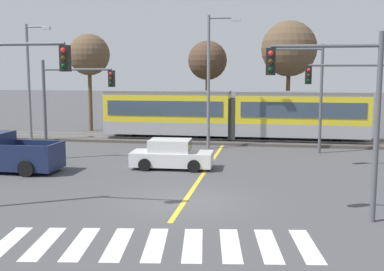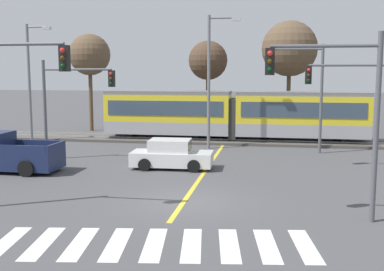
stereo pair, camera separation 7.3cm
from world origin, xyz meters
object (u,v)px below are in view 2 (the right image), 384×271
Objects in this scene: traffic_light_mid_right at (359,95)px; traffic_light_near_right at (339,98)px; traffic_light_far_right at (305,82)px; light_rail_tram at (234,113)px; sedan_crossing at (172,155)px; bare_tree_far_west at (90,55)px; traffic_light_near_left at (5,95)px; traffic_light_mid_left at (69,94)px; street_lamp_centre at (212,74)px; bare_tree_west at (208,61)px; pickup_truck at (5,155)px; street_lamp_west at (31,77)px; bare_tree_east at (290,49)px.

traffic_light_near_right reaches higher than traffic_light_mid_right.
traffic_light_far_right is 1.05× the size of traffic_light_near_right.
light_rail_tram is 3.18× the size of traffic_light_mid_right.
traffic_light_mid_right is (9.41, 1.25, 3.16)m from sedan_crossing.
bare_tree_far_west reaches higher than traffic_light_near_right.
traffic_light_near_left is at bearing -176.65° from traffic_light_near_right.
light_rail_tram is 10.44m from sedan_crossing.
street_lamp_centre is at bearing 36.37° from traffic_light_mid_left.
street_lamp_centre reaches higher than light_rail_tram.
traffic_light_near_right reaches higher than light_rail_tram.
traffic_light_far_right is at bearing -6.48° from street_lamp_centre.
light_rail_tram is 2.28× the size of bare_tree_far_west.
bare_tree_west is (-0.21, 15.34, 5.14)m from sedan_crossing.
traffic_light_mid_left is 0.66× the size of street_lamp_centre.
traffic_light_far_right reaches higher than light_rail_tram.
pickup_truck reaches higher than sedan_crossing.
street_lamp_west is (-11.52, 7.22, 3.94)m from sedan_crossing.
street_lamp_centre is (9.35, 8.88, 4.00)m from pickup_truck.
traffic_light_far_right is at bearing -40.61° from light_rail_tram.
traffic_light_mid_right is at bearing 7.57° from sedan_crossing.
traffic_light_near_right is at bearing -46.26° from sedan_crossing.
traffic_light_mid_left reaches higher than light_rail_tram.
bare_tree_west reaches higher than traffic_light_near_right.
traffic_light_mid_left is (-13.15, -4.74, -0.65)m from traffic_light_far_right.
pickup_truck is 18.13m from traffic_light_mid_right.
traffic_light_near_right is 0.77× the size of street_lamp_west.
bare_tree_far_west reaches higher than sedan_crossing.
bare_tree_east is at bearing 92.51° from traffic_light_near_right.
sedan_crossing is at bearing -103.20° from light_rail_tram.
traffic_light_far_right is at bearing 28.46° from pickup_truck.
traffic_light_far_right is at bearing -3.50° from street_lamp_west.
light_rail_tram is 11.44m from traffic_light_mid_right.
bare_tree_east is at bearing 1.90° from bare_tree_far_west.
traffic_light_near_left is at bearing -57.76° from pickup_truck.
bare_tree_east reaches higher than bare_tree_far_west.
light_rail_tram is 2.93× the size of traffic_light_near_right.
street_lamp_west is 1.02× the size of bare_tree_far_west.
bare_tree_far_west is at bearing -174.96° from bare_tree_west.
bare_tree_far_west is at bearing 96.55° from pickup_truck.
light_rail_tram is 2.06× the size of bare_tree_east.
light_rail_tram is at bearing 76.80° from sedan_crossing.
bare_tree_east is at bearing 58.32° from street_lamp_centre.
traffic_light_mid_left is 0.63× the size of bare_tree_east.
light_rail_tram is at bearing 49.28° from pickup_truck.
traffic_light_mid_right is at bearing -0.34° from traffic_light_mid_left.
traffic_light_mid_right is 16.68m from traffic_light_near_left.
traffic_light_mid_right is (2.40, -4.84, -0.53)m from traffic_light_far_right.
street_lamp_centre is 1.14× the size of bare_tree_west.
traffic_light_far_right is at bearing -85.46° from bare_tree_east.
street_lamp_centre is (-5.81, 0.66, 0.46)m from traffic_light_far_right.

